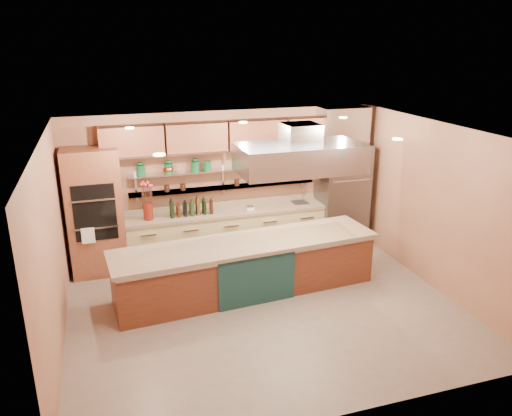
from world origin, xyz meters
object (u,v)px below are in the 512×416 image
object	(u,v)px
kitchen_scale	(250,207)
green_canister	(207,166)
island	(247,267)
flower_vase	(148,211)
copper_kettle	(168,170)
refrigerator	(342,194)

from	to	relation	value
kitchen_scale	green_canister	world-z (taller)	green_canister
island	kitchen_scale	bearing A→B (deg)	66.47
flower_vase	copper_kettle	world-z (taller)	copper_kettle
refrigerator	kitchen_scale	world-z (taller)	refrigerator
refrigerator	copper_kettle	bearing A→B (deg)	176.20
refrigerator	flower_vase	world-z (taller)	refrigerator
refrigerator	copper_kettle	distance (m)	3.55
kitchen_scale	green_canister	bearing A→B (deg)	-171.58
island	copper_kettle	xyz separation A→B (m)	(-1.00, 1.72, 1.33)
flower_vase	refrigerator	bearing A→B (deg)	-0.15
refrigerator	island	bearing A→B (deg)	-148.84
green_canister	refrigerator	bearing A→B (deg)	-4.83
kitchen_scale	flower_vase	bearing A→B (deg)	-155.67
island	flower_vase	xyz separation A→B (m)	(-1.42, 1.50, 0.63)
island	refrigerator	bearing A→B (deg)	26.62
kitchen_scale	green_canister	size ratio (longest dim) A/B	0.85
refrigerator	island	size ratio (longest dim) A/B	0.49
flower_vase	island	bearing A→B (deg)	-46.63
flower_vase	kitchen_scale	distance (m)	1.94
flower_vase	green_canister	xyz separation A→B (m)	(1.16, 0.22, 0.72)
refrigerator	flower_vase	size ratio (longest dim) A/B	6.79
flower_vase	copper_kettle	distance (m)	0.84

